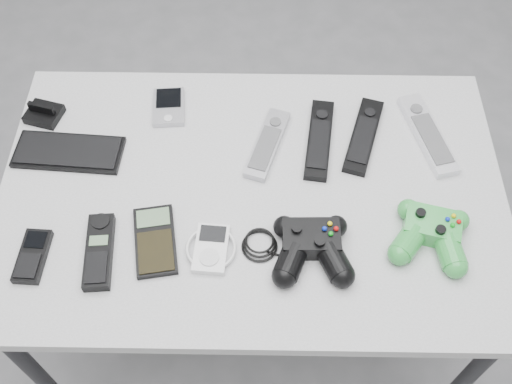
{
  "coord_description": "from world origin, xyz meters",
  "views": [
    {
      "loc": [
        -0.02,
        -0.73,
        1.73
      ],
      "look_at": [
        -0.03,
        -0.05,
        0.72
      ],
      "focal_mm": 42.0,
      "sensor_mm": 36.0,
      "label": 1
    }
  ],
  "objects_px": {
    "cordless_handset": "(99,251)",
    "mp3_player": "(211,248)",
    "remote_black_a": "(319,139)",
    "controller_green": "(431,232)",
    "remote_black_b": "(364,135)",
    "remote_silver_a": "(267,144)",
    "pda_keyboard": "(69,152)",
    "controller_black": "(312,245)",
    "remote_silver_b": "(428,134)",
    "calculator": "(155,241)",
    "pda": "(169,107)",
    "desk": "(252,207)",
    "mobile_phone": "(32,256)"
  },
  "relations": [
    {
      "from": "remote_silver_a",
      "to": "controller_green",
      "type": "distance_m",
      "value": 0.39
    },
    {
      "from": "pda_keyboard",
      "to": "mobile_phone",
      "type": "height_order",
      "value": "mobile_phone"
    },
    {
      "from": "remote_silver_b",
      "to": "cordless_handset",
      "type": "distance_m",
      "value": 0.74
    },
    {
      "from": "pda_keyboard",
      "to": "remote_silver_b",
      "type": "xyz_separation_m",
      "value": [
        0.78,
        0.06,
        0.0
      ]
    },
    {
      "from": "remote_silver_b",
      "to": "calculator",
      "type": "height_order",
      "value": "remote_silver_b"
    },
    {
      "from": "remote_silver_a",
      "to": "cordless_handset",
      "type": "height_order",
      "value": "cordless_handset"
    },
    {
      "from": "mobile_phone",
      "to": "controller_green",
      "type": "height_order",
      "value": "controller_green"
    },
    {
      "from": "remote_black_a",
      "to": "remote_silver_a",
      "type": "bearing_deg",
      "value": -165.51
    },
    {
      "from": "calculator",
      "to": "controller_black",
      "type": "bearing_deg",
      "value": -12.99
    },
    {
      "from": "pda",
      "to": "remote_silver_b",
      "type": "relative_size",
      "value": 0.48
    },
    {
      "from": "remote_black_a",
      "to": "remote_black_b",
      "type": "xyz_separation_m",
      "value": [
        0.1,
        0.01,
        -0.0
      ]
    },
    {
      "from": "remote_silver_a",
      "to": "mp3_player",
      "type": "bearing_deg",
      "value": -95.21
    },
    {
      "from": "calculator",
      "to": "controller_green",
      "type": "distance_m",
      "value": 0.54
    },
    {
      "from": "controller_green",
      "to": "mp3_player",
      "type": "bearing_deg",
      "value": -161.36
    },
    {
      "from": "mobile_phone",
      "to": "calculator",
      "type": "bearing_deg",
      "value": 12.26
    },
    {
      "from": "remote_black_b",
      "to": "controller_green",
      "type": "distance_m",
      "value": 0.27
    },
    {
      "from": "mobile_phone",
      "to": "cordless_handset",
      "type": "xyz_separation_m",
      "value": [
        0.13,
        0.01,
        0.0
      ]
    },
    {
      "from": "mobile_phone",
      "to": "cordless_handset",
      "type": "height_order",
      "value": "cordless_handset"
    },
    {
      "from": "mobile_phone",
      "to": "mp3_player",
      "type": "bearing_deg",
      "value": 6.56
    },
    {
      "from": "remote_black_b",
      "to": "cordless_handset",
      "type": "height_order",
      "value": "cordless_handset"
    },
    {
      "from": "calculator",
      "to": "controller_green",
      "type": "height_order",
      "value": "controller_green"
    },
    {
      "from": "pda_keyboard",
      "to": "cordless_handset",
      "type": "distance_m",
      "value": 0.27
    },
    {
      "from": "calculator",
      "to": "remote_silver_a",
      "type": "bearing_deg",
      "value": 38.11
    },
    {
      "from": "remote_silver_b",
      "to": "mp3_player",
      "type": "height_order",
      "value": "remote_silver_b"
    },
    {
      "from": "cordless_handset",
      "to": "controller_green",
      "type": "height_order",
      "value": "controller_green"
    },
    {
      "from": "controller_black",
      "to": "pda_keyboard",
      "type": "bearing_deg",
      "value": 154.35
    },
    {
      "from": "controller_black",
      "to": "calculator",
      "type": "bearing_deg",
      "value": 175.62
    },
    {
      "from": "controller_black",
      "to": "desk",
      "type": "bearing_deg",
      "value": 128.25
    },
    {
      "from": "pda",
      "to": "calculator",
      "type": "relative_size",
      "value": 0.71
    },
    {
      "from": "calculator",
      "to": "remote_black_a",
      "type": "bearing_deg",
      "value": 27.86
    },
    {
      "from": "controller_green",
      "to": "remote_silver_a",
      "type": "bearing_deg",
      "value": 158.83
    },
    {
      "from": "pda_keyboard",
      "to": "controller_green",
      "type": "height_order",
      "value": "controller_green"
    },
    {
      "from": "pda",
      "to": "cordless_handset",
      "type": "bearing_deg",
      "value": -109.2
    },
    {
      "from": "remote_black_a",
      "to": "controller_black",
      "type": "xyz_separation_m",
      "value": [
        -0.03,
        -0.27,
        0.02
      ]
    },
    {
      "from": "remote_black_a",
      "to": "mp3_player",
      "type": "xyz_separation_m",
      "value": [
        -0.22,
        -0.27,
        -0.0
      ]
    },
    {
      "from": "remote_black_a",
      "to": "calculator",
      "type": "relative_size",
      "value": 1.39
    },
    {
      "from": "remote_silver_a",
      "to": "remote_black_b",
      "type": "height_order",
      "value": "remote_silver_a"
    },
    {
      "from": "controller_black",
      "to": "cordless_handset",
      "type": "bearing_deg",
      "value": -179.7
    },
    {
      "from": "cordless_handset",
      "to": "mp3_player",
      "type": "distance_m",
      "value": 0.21
    },
    {
      "from": "cordless_handset",
      "to": "mp3_player",
      "type": "xyz_separation_m",
      "value": [
        0.21,
        0.01,
        -0.0
      ]
    },
    {
      "from": "remote_silver_a",
      "to": "remote_black_b",
      "type": "relative_size",
      "value": 0.92
    },
    {
      "from": "pda_keyboard",
      "to": "remote_black_b",
      "type": "xyz_separation_m",
      "value": [
        0.64,
        0.05,
        0.0
      ]
    },
    {
      "from": "pda",
      "to": "remote_silver_a",
      "type": "distance_m",
      "value": 0.25
    },
    {
      "from": "cordless_handset",
      "to": "remote_black_b",
      "type": "bearing_deg",
      "value": 24.49
    },
    {
      "from": "remote_silver_b",
      "to": "calculator",
      "type": "distance_m",
      "value": 0.63
    },
    {
      "from": "pda_keyboard",
      "to": "remote_black_a",
      "type": "height_order",
      "value": "remote_black_a"
    },
    {
      "from": "remote_black_b",
      "to": "mp3_player",
      "type": "xyz_separation_m",
      "value": [
        -0.32,
        -0.29,
        -0.0
      ]
    },
    {
      "from": "desk",
      "to": "remote_black_a",
      "type": "relative_size",
      "value": 4.91
    },
    {
      "from": "remote_silver_b",
      "to": "mp3_player",
      "type": "distance_m",
      "value": 0.54
    },
    {
      "from": "controller_green",
      "to": "remote_silver_b",
      "type": "bearing_deg",
      "value": 96.78
    }
  ]
}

